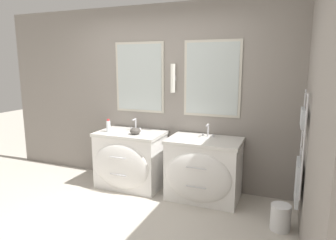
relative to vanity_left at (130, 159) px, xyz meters
name	(u,v)px	position (x,y,z in m)	size (l,w,h in m)	color
ground_plane	(100,235)	(0.33, -1.25, -0.41)	(16.00, 16.00, 0.00)	#BCB5A8
wall_back	(162,96)	(0.34, 0.39, 0.90)	(5.47, 0.15, 2.60)	gray
wall_right	(313,115)	(2.30, -0.53, 0.88)	(0.13, 3.42, 2.60)	gray
vanity_left	(130,159)	(0.00, 0.00, 0.00)	(0.95, 0.69, 0.81)	white
vanity_right	(203,169)	(1.10, 0.00, 0.00)	(0.95, 0.69, 0.81)	white
faucet_left	(135,125)	(0.00, 0.19, 0.48)	(0.17, 0.11, 0.17)	silver
faucet_right	(208,131)	(1.10, 0.19, 0.48)	(0.17, 0.11, 0.17)	silver
toiletry_bottle	(108,126)	(-0.30, -0.06, 0.48)	(0.06, 0.06, 0.19)	silver
amenity_bowl	(135,131)	(0.13, -0.05, 0.44)	(0.15, 0.15, 0.09)	#4C4742
waste_bin	(280,217)	(2.08, -0.43, -0.26)	(0.22, 0.22, 0.28)	silver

